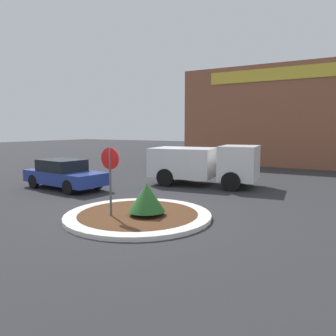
% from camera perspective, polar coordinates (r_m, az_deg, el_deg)
% --- Properties ---
extents(ground_plane, '(120.00, 120.00, 0.00)m').
position_cam_1_polar(ground_plane, '(10.75, -5.21, -8.57)').
color(ground_plane, '#2D2D30').
extents(traffic_island, '(4.72, 4.72, 0.14)m').
position_cam_1_polar(traffic_island, '(10.73, -5.22, -8.22)').
color(traffic_island, silver).
rests_on(traffic_island, ground_plane).
extents(stop_sign, '(0.68, 0.07, 2.30)m').
position_cam_1_polar(stop_sign, '(10.31, -10.04, -0.32)').
color(stop_sign, '#4C4C51').
rests_on(stop_sign, ground_plane).
extents(island_shrub, '(1.16, 1.16, 1.01)m').
position_cam_1_polar(island_shrub, '(10.35, -3.73, -5.13)').
color(island_shrub, brown).
rests_on(island_shrub, traffic_island).
extents(utility_truck, '(5.51, 2.91, 2.04)m').
position_cam_1_polar(utility_truck, '(16.63, 6.13, 0.88)').
color(utility_truck, white).
rests_on(utility_truck, ground_plane).
extents(storefront_building, '(15.85, 6.07, 7.60)m').
position_cam_1_polar(storefront_building, '(28.31, 20.41, 8.33)').
color(storefront_building, '#93563D').
rests_on(storefront_building, ground_plane).
extents(parked_sedan_blue, '(4.50, 2.25, 1.40)m').
position_cam_1_polar(parked_sedan_blue, '(16.39, -17.65, -1.01)').
color(parked_sedan_blue, navy).
rests_on(parked_sedan_blue, ground_plane).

